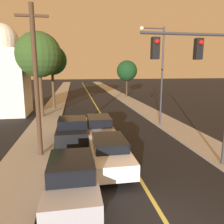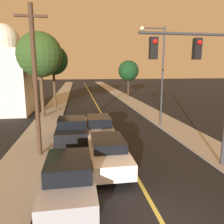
{
  "view_description": "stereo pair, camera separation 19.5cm",
  "coord_description": "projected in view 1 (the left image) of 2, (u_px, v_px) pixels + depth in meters",
  "views": [
    {
      "loc": [
        -2.7,
        -5.22,
        4.75
      ],
      "look_at": [
        0.0,
        10.51,
        1.6
      ],
      "focal_mm": 35.0,
      "sensor_mm": 36.0,
      "label": 1
    },
    {
      "loc": [
        -2.5,
        -5.25,
        4.75
      ],
      "look_at": [
        0.0,
        10.51,
        1.6
      ],
      "focal_mm": 35.0,
      "sensor_mm": 36.0,
      "label": 2
    }
  ],
  "objects": [
    {
      "name": "road_surface",
      "position": [
        89.0,
        95.0,
        41.22
      ],
      "size": [
        8.09,
        80.0,
        0.01
      ],
      "color": "black",
      "rests_on": "ground"
    },
    {
      "name": "sidewalk_left",
      "position": [
        61.0,
        95.0,
        40.34
      ],
      "size": [
        2.5,
        80.0,
        0.12
      ],
      "color": "#9E998E",
      "rests_on": "ground"
    },
    {
      "name": "sidewalk_right",
      "position": [
        117.0,
        94.0,
        42.09
      ],
      "size": [
        2.5,
        80.0,
        0.12
      ],
      "color": "#9E998E",
      "rests_on": "ground"
    },
    {
      "name": "car_near_lane_front",
      "position": [
        109.0,
        150.0,
        10.76
      ],
      "size": [
        1.86,
        4.94,
        1.51
      ],
      "color": "white",
      "rests_on": "ground"
    },
    {
      "name": "car_near_lane_second",
      "position": [
        99.0,
        127.0,
        15.06
      ],
      "size": [
        1.85,
        4.74,
        1.59
      ],
      "color": "#A5A8B2",
      "rests_on": "ground"
    },
    {
      "name": "car_outer_lane_front",
      "position": [
        72.0,
        175.0,
        8.32
      ],
      "size": [
        1.98,
        4.71,
        1.51
      ],
      "color": "#A5A8B2",
      "rests_on": "ground"
    },
    {
      "name": "car_outer_lane_second",
      "position": [
        73.0,
        130.0,
        14.16
      ],
      "size": [
        2.09,
        4.05,
        1.68
      ],
      "color": "black",
      "rests_on": "ground"
    },
    {
      "name": "traffic_signal_mast",
      "position": [
        204.0,
        72.0,
        9.75
      ],
      "size": [
        4.48,
        0.42,
        6.35
      ],
      "color": "#333338",
      "rests_on": "ground"
    },
    {
      "name": "streetlamp_right",
      "position": [
        157.0,
        64.0,
        17.57
      ],
      "size": [
        2.07,
        0.36,
        7.9
      ],
      "color": "#333338",
      "rests_on": "ground"
    },
    {
      "name": "utility_pole_left",
      "position": [
        36.0,
        80.0,
        11.24
      ],
      "size": [
        1.6,
        0.24,
        7.79
      ],
      "color": "#422D1E",
      "rests_on": "ground"
    },
    {
      "name": "tree_left_near",
      "position": [
        52.0,
        60.0,
        25.19
      ],
      "size": [
        3.42,
        3.42,
        7.36
      ],
      "color": "#4C3823",
      "rests_on": "ground"
    },
    {
      "name": "tree_left_far",
      "position": [
        39.0,
        55.0,
        20.65
      ],
      "size": [
        4.28,
        4.28,
        8.11
      ],
      "color": "#4C3823",
      "rests_on": "ground"
    },
    {
      "name": "tree_right_near",
      "position": [
        127.0,
        71.0,
        36.86
      ],
      "size": [
        3.44,
        3.44,
        6.07
      ],
      "color": "#3D2B1C",
      "rests_on": "ground"
    },
    {
      "name": "domed_building_left",
      "position": [
        5.0,
        74.0,
        22.3
      ],
      "size": [
        4.26,
        4.26,
        9.18
      ],
      "color": "silver",
      "rests_on": "ground"
    }
  ]
}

